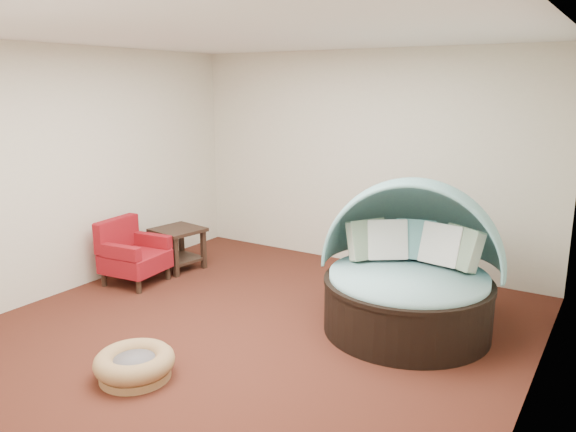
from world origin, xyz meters
The scene contains 9 objects.
floor centered at (0.00, 0.00, 0.00)m, with size 5.00×5.00×0.00m, color #4C2315.
wall_back centered at (0.00, 2.50, 1.40)m, with size 5.00×5.00×0.00m, color beige.
wall_left centered at (-2.50, 0.00, 1.40)m, with size 5.00×5.00×0.00m, color beige.
wall_right centered at (2.50, 0.00, 1.40)m, with size 5.00×5.00×0.00m, color beige.
ceiling centered at (0.00, 0.00, 2.80)m, with size 5.00×5.00×0.00m, color white.
canopy_daybed centered at (1.26, 0.84, 0.69)m, with size 1.99×1.94×1.49m.
pet_basket centered at (-0.30, -1.31, 0.12)m, with size 0.88×0.88×0.23m.
red_armchair centered at (-2.05, 0.31, 0.36)m, with size 0.73×0.73×0.78m.
side_table centered at (-1.93, 0.99, 0.35)m, with size 0.65×0.65×0.55m.
Camera 1 is at (3.00, -4.21, 2.36)m, focal length 35.00 mm.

